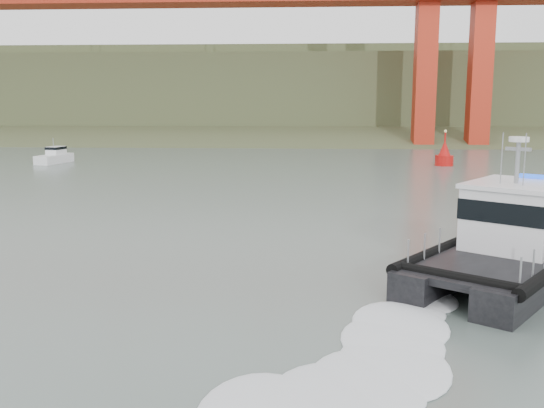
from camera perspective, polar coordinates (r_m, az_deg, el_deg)
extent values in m
plane|color=#52625B|center=(18.83, 0.74, -11.28)|extent=(400.00, 400.00, 0.00)
cube|color=#43512E|center=(109.79, 2.97, 6.05)|extent=(500.00, 44.72, 16.25)
cube|color=#43512E|center=(137.58, 3.09, 9.26)|extent=(500.00, 70.00, 18.00)
cube|color=#43512E|center=(162.64, 3.16, 11.07)|extent=(500.00, 60.00, 16.00)
cube|color=black|center=(25.75, 18.39, -5.01)|extent=(7.96, 10.09, 1.26)
cube|color=black|center=(24.69, 21.06, -4.57)|extent=(9.30, 10.51, 0.26)
cube|color=white|center=(25.39, 22.02, -1.17)|extent=(4.78, 4.91, 2.41)
cube|color=black|center=(25.32, 22.08, -0.21)|extent=(4.87, 5.00, 0.79)
cube|color=white|center=(25.20, 22.20, 1.71)|extent=(5.07, 5.20, 0.17)
cylinder|color=gray|center=(24.81, 22.10, 3.61)|extent=(0.17, 0.17, 1.89)
cylinder|color=white|center=(24.74, 22.23, 5.66)|extent=(0.73, 0.73, 0.19)
cube|color=white|center=(71.74, -19.81, 3.99)|extent=(2.63, 5.43, 1.04)
cube|color=white|center=(72.03, -19.66, 4.71)|extent=(1.74, 2.29, 1.04)
cube|color=black|center=(72.00, -19.68, 4.99)|extent=(1.79, 2.35, 0.30)
cylinder|color=gray|center=(71.60, -19.89, 5.44)|extent=(0.07, 0.07, 1.04)
cylinder|color=#BA0F0C|center=(67.52, 15.89, 3.87)|extent=(1.94, 1.94, 1.29)
cone|color=#BA0F0C|center=(67.41, 15.94, 4.96)|extent=(1.51, 1.51, 1.94)
cylinder|color=#BA0F0C|center=(67.33, 15.99, 6.06)|extent=(0.17, 0.17, 1.08)
sphere|color=#E5D87F|center=(67.29, 16.02, 6.61)|extent=(0.32, 0.32, 0.32)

